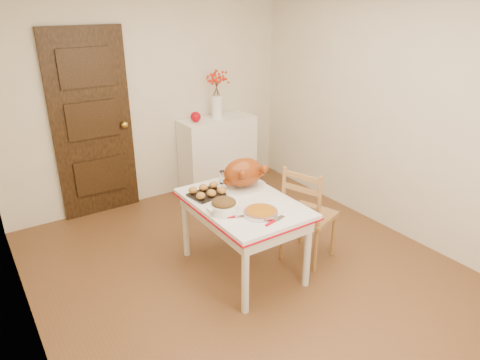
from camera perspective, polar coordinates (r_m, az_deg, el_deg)
floor at (r=4.08m, az=1.00°, el=-11.88°), size 3.50×4.00×0.00m
wall_back at (r=5.23m, az=-11.66°, el=10.57°), size 3.50×0.00×2.50m
wall_left at (r=2.96m, az=-27.99°, el=-1.28°), size 0.00×4.00×2.50m
wall_right at (r=4.70m, az=19.14°, el=8.43°), size 0.00×4.00×2.50m
door_back at (r=5.04m, az=-18.70°, el=6.79°), size 0.85×0.06×2.06m
sideboard at (r=5.58m, az=-2.92°, el=3.40°), size 0.93×0.42×0.93m
kitchen_table at (r=3.93m, az=0.41°, el=-7.33°), size 0.80×1.16×0.69m
chair_oak at (r=4.11m, az=9.05°, el=-4.27°), size 0.53×0.53×0.94m
berry_vase at (r=5.37m, az=-3.06°, el=11.06°), size 0.30×0.30×0.58m
apple at (r=5.28m, az=-5.82°, el=8.22°), size 0.13×0.13×0.13m
turkey_platter at (r=3.96m, az=0.45°, el=0.79°), size 0.51×0.44×0.28m
pumpkin_pie at (r=3.53m, az=2.74°, el=-4.15°), size 0.30×0.30×0.06m
stuffing_dish at (r=3.56m, az=-2.13°, el=-3.37°), size 0.32×0.26×0.12m
rolls_tray at (r=3.87m, az=-4.30°, el=-1.46°), size 0.33×0.28×0.08m
pie_server at (r=3.45m, az=4.58°, el=-5.29°), size 0.23×0.12×0.01m
carving_knife at (r=3.50m, az=-0.09°, el=-4.77°), size 0.25×0.15×0.01m
drinking_glass at (r=4.10m, az=-2.25°, el=0.36°), size 0.07×0.07×0.12m
shaker_pair at (r=4.25m, az=0.27°, el=0.92°), size 0.09×0.04×0.09m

